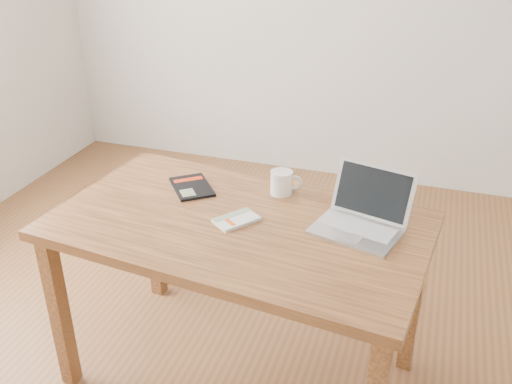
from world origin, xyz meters
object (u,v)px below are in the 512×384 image
(black_guidebook, at_px, (192,187))
(white_guidebook, at_px, (236,220))
(desk, at_px, (238,242))
(coffee_mug, at_px, (282,182))
(laptop, at_px, (362,217))

(black_guidebook, bearing_deg, white_guidebook, -75.23)
(desk, xyz_separation_m, white_guidebook, (-0.01, -0.00, 0.10))
(black_guidebook, distance_m, coffee_mug, 0.38)
(black_guidebook, bearing_deg, desk, -74.12)
(white_guidebook, distance_m, black_guidebook, 0.33)
(desk, distance_m, white_guidebook, 0.10)
(black_guidebook, bearing_deg, coffee_mug, -27.49)
(desk, height_order, laptop, laptop)
(coffee_mug, bearing_deg, black_guidebook, 175.77)
(laptop, bearing_deg, coffee_mug, 168.77)
(white_guidebook, xyz_separation_m, black_guidebook, (-0.27, 0.20, -0.00))
(desk, xyz_separation_m, laptop, (0.44, 0.10, 0.13))
(laptop, bearing_deg, black_guidebook, -172.93)
(desk, height_order, black_guidebook, black_guidebook)
(white_guidebook, relative_size, laptop, 0.52)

